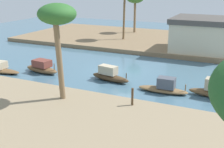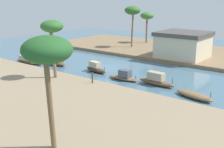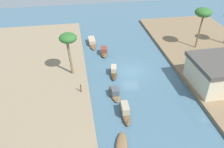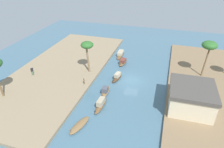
# 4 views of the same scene
# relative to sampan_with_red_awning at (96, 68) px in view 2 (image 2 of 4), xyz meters

# --- Properties ---
(river_water) EXTENTS (65.38, 65.38, 0.00)m
(river_water) POSITION_rel_sampan_with_red_awning_xyz_m (-0.39, 2.57, -0.45)
(river_water) COLOR #476B7F
(river_water) RESTS_ON ground
(riverbank_left) EXTENTS (37.46, 15.25, 0.45)m
(riverbank_left) POSITION_rel_sampan_with_red_awning_xyz_m (-0.39, -11.38, -0.22)
(riverbank_left) COLOR #937F60
(riverbank_left) RESTS_ON ground
(riverbank_right) EXTENTS (37.46, 15.25, 0.45)m
(riverbank_right) POSITION_rel_sampan_with_red_awning_xyz_m (-0.39, 16.53, -0.22)
(riverbank_right) COLOR #846B4C
(riverbank_right) RESTS_ON ground
(sampan_with_red_awning) EXTENTS (3.52, 1.48, 1.20)m
(sampan_with_red_awning) POSITION_rel_sampan_with_red_awning_xyz_m (0.00, 0.00, 0.00)
(sampan_with_red_awning) COLOR #47331E
(sampan_with_red_awning) RESTS_ON river_water
(sampan_open_hull) EXTENTS (3.60, 1.18, 1.12)m
(sampan_open_hull) POSITION_rel_sampan_with_red_awning_xyz_m (4.62, -0.71, -0.06)
(sampan_open_hull) COLOR brown
(sampan_open_hull) RESTS_ON river_water
(sampan_with_tall_canopy) EXTENTS (4.10, 1.06, 1.32)m
(sampan_with_tall_canopy) POSITION_rel_sampan_with_red_awning_xyz_m (8.25, -0.20, 0.06)
(sampan_with_tall_canopy) COLOR brown
(sampan_with_tall_canopy) RESTS_ON river_water
(sampan_upstream_small) EXTENTS (4.99, 1.33, 0.96)m
(sampan_upstream_small) POSITION_rel_sampan_with_red_awning_xyz_m (-10.09, -2.04, -0.06)
(sampan_upstream_small) COLOR brown
(sampan_upstream_small) RESTS_ON river_water
(sampan_foreground) EXTENTS (3.50, 1.50, 1.13)m
(sampan_foreground) POSITION_rel_sampan_with_red_awning_xyz_m (-6.24, -0.49, -0.00)
(sampan_foreground) COLOR brown
(sampan_foreground) RESTS_ON river_water
(sampan_near_left_bank) EXTENTS (3.92, 1.99, 1.00)m
(sampan_near_left_bank) POSITION_rel_sampan_with_red_awning_xyz_m (12.83, -1.52, -0.19)
(sampan_near_left_bank) COLOR brown
(sampan_near_left_bank) RESTS_ON river_water
(mooring_post) EXTENTS (0.14, 0.14, 1.08)m
(mooring_post) POSITION_rel_sampan_with_red_awning_xyz_m (3.81, -4.77, 0.54)
(mooring_post) COLOR #4C3823
(mooring_post) RESTS_ON riverbank_left
(palm_tree_left_near) EXTENTS (2.28, 2.28, 5.93)m
(palm_tree_left_near) POSITION_rel_sampan_with_red_awning_xyz_m (-0.59, -5.77, 5.07)
(palm_tree_left_near) COLOR #7F6647
(palm_tree_left_near) RESTS_ON riverbank_left
(palm_tree_left_far) EXTENTS (2.67, 2.67, 6.33)m
(palm_tree_left_far) POSITION_rel_sampan_with_red_awning_xyz_m (10.59, -15.57, 5.47)
(palm_tree_left_far) COLOR brown
(palm_tree_left_far) RESTS_ON riverbank_left
(palm_tree_right_tall) EXTENTS (2.38, 2.38, 5.41)m
(palm_tree_right_tall) POSITION_rel_sampan_with_red_awning_xyz_m (-5.68, 20.12, 4.62)
(palm_tree_right_tall) COLOR #7F6647
(palm_tree_right_tall) RESTS_ON riverbank_right
(palm_tree_right_short) EXTENTS (2.56, 2.56, 6.61)m
(palm_tree_right_short) POSITION_rel_sampan_with_red_awning_xyz_m (-5.04, 14.69, 5.78)
(palm_tree_right_short) COLOR brown
(palm_tree_right_short) RESTS_ON riverbank_right
(riverside_building) EXTENTS (6.56, 6.19, 3.48)m
(riverside_building) POSITION_rel_sampan_with_red_awning_xyz_m (5.15, 12.14, 1.77)
(riverside_building) COLOR beige
(riverside_building) RESTS_ON riverbank_right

